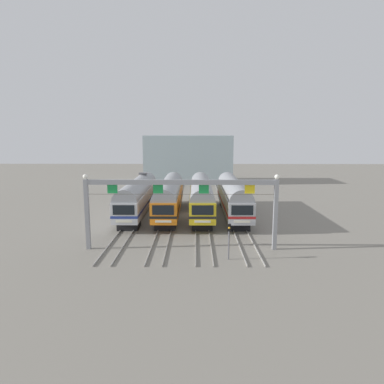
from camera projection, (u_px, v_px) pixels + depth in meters
The scene contains 9 objects.
ground_plane at pixel (185, 215), 45.51m from camera, with size 160.00×160.00×0.00m, color gray.
track_bed at pixel (188, 193), 62.27m from camera, with size 13.89×70.00×0.15m.
commuter_train_silver at pixel (138, 195), 45.13m from camera, with size 2.88×18.06×5.05m.
commuter_train_orange at pixel (169, 195), 45.08m from camera, with size 2.88×18.06×4.77m.
commuter_train_yellow at pixel (201, 195), 45.04m from camera, with size 2.88×18.06×4.77m.
commuter_train_stainless at pixel (233, 195), 45.01m from camera, with size 2.88×18.06×4.77m.
catenary_gantry at pixel (181, 195), 31.35m from camera, with size 17.63×0.44×6.97m.
yard_signal_mast at pixel (229, 234), 29.14m from camera, with size 0.28×0.35×3.15m.
maintenance_building at pixel (189, 159), 76.73m from camera, with size 18.72×10.00×10.23m, color #9EB2B7.
Camera 1 is at (1.29, -44.38, 10.50)m, focal length 32.51 mm.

